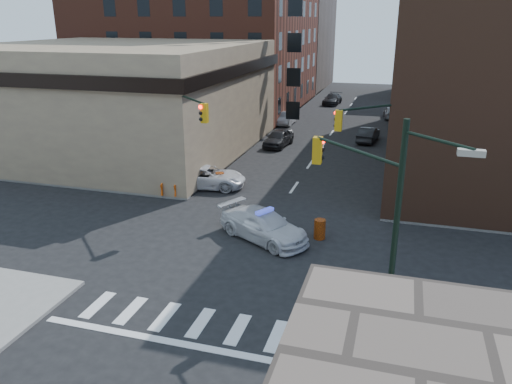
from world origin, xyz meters
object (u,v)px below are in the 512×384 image
Objects in this scene: barricade_se_a at (378,362)px; barricade_nw_a at (170,189)px; parked_car_wfar at (287,118)px; barrel_road at (320,229)px; pickup at (206,177)px; barrel_bank at (220,180)px; parked_car_wnear at (279,138)px; pedestrian_a at (171,169)px; parked_car_enear at (368,134)px; pedestrian_b at (136,163)px; police_car at (264,225)px.

barricade_nw_a is at bearing 36.64° from barricade_se_a.
parked_car_wfar is 29.90m from barrel_road.
pickup is 0.97m from barrel_bank.
parked_car_wnear is 13.45m from pedestrian_a.
parked_car_enear is 18.72m from barrel_bank.
parked_car_enear is 20.72m from pedestrian_a.
parked_car_enear is (9.59, 16.76, -0.05)m from pickup.
pedestrian_b is (-6.42, -21.50, 0.30)m from parked_car_wfar.
barrel_bank is at bearing 9.48° from pedestrian_a.
parked_car_wfar is at bearing 90.10° from pedestrian_a.
pedestrian_a reaches higher than barrel_bank.
barrel_road is at bearing -24.68° from barricade_nw_a.
barricade_nw_a is (-1.45, -2.67, -0.14)m from pickup.
pickup is 10.82m from barrel_road.
pedestrian_b reaches higher than barricade_se_a.
parked_car_enear is (3.54, 23.86, -0.08)m from police_car.
police_car is 0.99× the size of pickup.
pickup is 2.71m from pedestrian_a.
barricade_se_a is (11.50, -16.53, 0.05)m from barrel_bank.
police_car reaches higher than parked_car_wnear.
parked_car_enear is (7.65, 4.06, -0.07)m from parked_car_wnear.
barrel_road is at bearing -134.00° from pickup.
parked_car_wnear is 30.91m from barricade_se_a.
pedestrian_a is at bearing 33.85° from barricade_se_a.
pickup is at bearing 145.02° from barrel_road.
barrel_bank is at bearing -3.70° from pedestrian_b.
pedestrian_b is (-7.87, -11.69, 0.20)m from parked_car_wnear.
barrel_road is 0.93× the size of barricade_se_a.
pickup is 1.21× the size of parked_car_wnear.
pedestrian_b is at bearing 172.99° from barrel_bank.
barricade_se_a is (10.49, -29.07, -0.18)m from parked_car_wnear.
barricade_nw_a is at bearing -96.31° from parked_car_wnear.
pickup is at bearing 66.87° from parked_car_enear.
police_car is 2.92× the size of pedestrian_a.
barricade_se_a is at bearing -70.65° from barrel_road.
pedestrian_a is 3.37m from pedestrian_b.
pedestrian_a is 22.35m from barricade_se_a.
parked_car_enear is 3.93× the size of barrel_road.
police_car reaches higher than parked_car_wfar.
barrel_road is (6.92, -18.90, -0.22)m from parked_car_wnear.
pickup is at bearing -90.51° from parked_car_wfar.
pedestrian_a is 1.50× the size of barricade_nw_a.
police_car is at bearing -36.37° from barricade_nw_a.
barricade_se_a is (15.13, -16.45, -0.48)m from pedestrian_a.
police_car is 3.28× the size of pedestrian_b.
parked_car_wfar is at bearing 106.25° from barrel_road.
pedestrian_a is at bearing -104.03° from parked_car_wnear.
parked_car_enear is at bearing 88.18° from barrel_road.
barrel_bank is (-1.01, -12.54, -0.22)m from parked_car_wnear.
pedestrian_a is at bearing 108.46° from barricade_nw_a.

